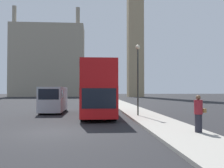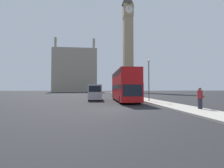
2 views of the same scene
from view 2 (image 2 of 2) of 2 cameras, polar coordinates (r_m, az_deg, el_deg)
name	(u,v)px [view 2 (image 2 of 2)]	position (r m, az deg, el deg)	size (l,w,h in m)	color
ground_plane	(114,109)	(13.76, 0.75, -9.61)	(300.00, 300.00, 0.00)	black
sidewalk_strip	(181,108)	(15.84, 24.91, -8.15)	(2.92, 120.00, 0.15)	#9E998E
clock_tower	(128,38)	(93.31, 6.12, 16.93)	(5.69, 5.86, 62.35)	tan
building_block_distant	(76,71)	(95.95, -13.60, 4.91)	(26.11, 11.90, 31.96)	#9E937F
red_double_decker_bus	(124,85)	(22.02, 4.74, -0.33)	(2.63, 10.14, 4.42)	#B71114
white_van	(95,92)	(25.27, -6.47, -3.00)	(2.14, 5.80, 2.54)	#B2B7BC
pedestrian	(200,98)	(14.95, 30.52, -4.64)	(0.57, 0.41, 1.83)	#23232D
street_lamp	(149,74)	(21.94, 13.84, 3.75)	(0.36, 0.36, 5.86)	#2D332D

